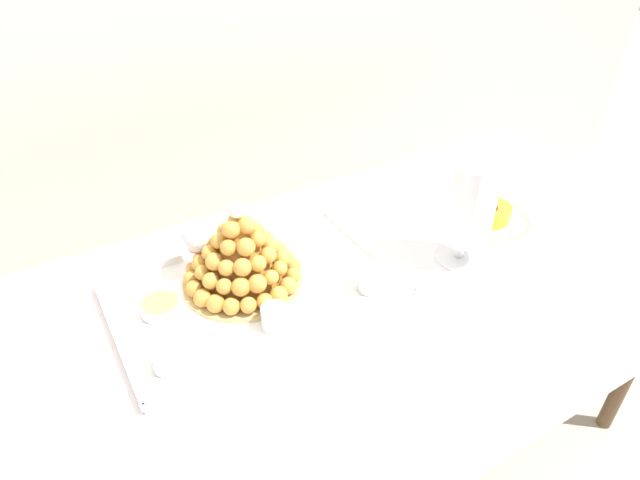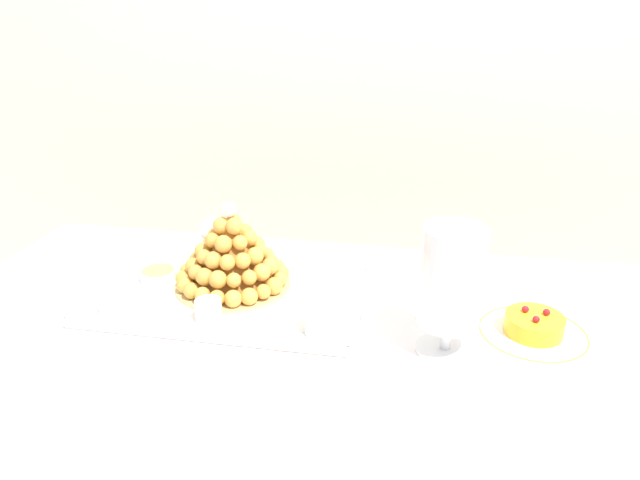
# 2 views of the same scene
# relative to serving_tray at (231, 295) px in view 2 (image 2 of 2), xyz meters

# --- Properties ---
(backdrop_wall) EXTENTS (4.80, 0.10, 2.50)m
(backdrop_wall) POSITION_rel_serving_tray_xyz_m (0.25, 0.98, 0.51)
(backdrop_wall) COLOR silver
(backdrop_wall) RESTS_ON ground_plane
(buffet_table) EXTENTS (1.73, 0.79, 0.74)m
(buffet_table) POSITION_rel_serving_tray_xyz_m (0.25, -0.05, -0.10)
(buffet_table) COLOR brown
(buffet_table) RESTS_ON ground_plane
(serving_tray) EXTENTS (0.59, 0.38, 0.02)m
(serving_tray) POSITION_rel_serving_tray_xyz_m (0.00, 0.00, 0.00)
(serving_tray) COLOR white
(serving_tray) RESTS_ON buffet_table
(croquembouche) EXTENTS (0.26, 0.26, 0.20)m
(croquembouche) POSITION_rel_serving_tray_xyz_m (-0.01, 0.04, 0.08)
(croquembouche) COLOR tan
(croquembouche) RESTS_ON serving_tray
(dessert_cup_left) EXTENTS (0.06, 0.06, 0.06)m
(dessert_cup_left) POSITION_rel_serving_tray_xyz_m (-0.22, -0.11, 0.03)
(dessert_cup_left) COLOR silver
(dessert_cup_left) RESTS_ON serving_tray
(dessert_cup_mid_left) EXTENTS (0.05, 0.05, 0.05)m
(dessert_cup_mid_left) POSITION_rel_serving_tray_xyz_m (-0.01, -0.12, 0.02)
(dessert_cup_mid_left) COLOR silver
(dessert_cup_mid_left) RESTS_ON serving_tray
(dessert_cup_centre) EXTENTS (0.06, 0.06, 0.05)m
(dessert_cup_centre) POSITION_rel_serving_tray_xyz_m (0.22, -0.12, 0.03)
(dessert_cup_centre) COLOR silver
(dessert_cup_centre) RESTS_ON serving_tray
(creme_brulee_ramekin) EXTENTS (0.08, 0.08, 0.02)m
(creme_brulee_ramekin) POSITION_rel_serving_tray_xyz_m (-0.19, 0.04, 0.02)
(creme_brulee_ramekin) COLOR white
(creme_brulee_ramekin) RESTS_ON serving_tray
(macaron_goblet) EXTENTS (0.12, 0.12, 0.25)m
(macaron_goblet) POSITION_rel_serving_tray_xyz_m (0.46, -0.13, 0.14)
(macaron_goblet) COLOR white
(macaron_goblet) RESTS_ON buffet_table
(fruit_tart_plate) EXTENTS (0.22, 0.22, 0.06)m
(fruit_tart_plate) POSITION_rel_serving_tray_xyz_m (0.64, -0.04, 0.01)
(fruit_tart_plate) COLOR white
(fruit_tart_plate) RESTS_ON buffet_table
(wine_glass) EXTENTS (0.07, 0.07, 0.14)m
(wine_glass) POSITION_rel_serving_tray_xyz_m (-0.07, 0.12, 0.10)
(wine_glass) COLOR silver
(wine_glass) RESTS_ON buffet_table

